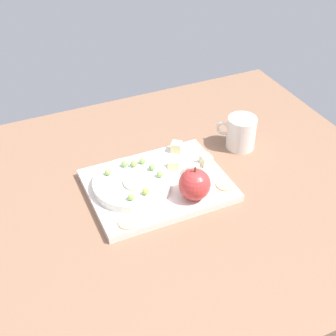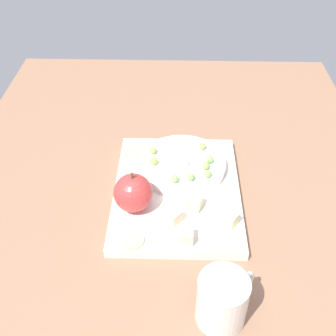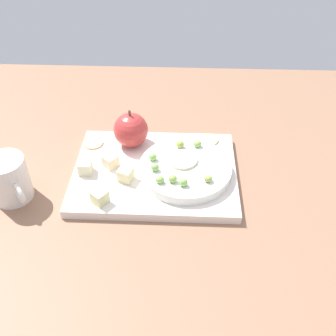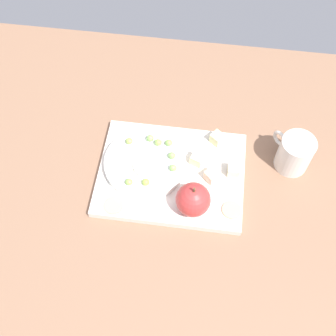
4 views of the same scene
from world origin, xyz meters
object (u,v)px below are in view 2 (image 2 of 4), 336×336
Objects in this scene: apple_whole at (133,193)px; grape_2 at (153,150)px; grape_4 at (210,159)px; grape_5 at (206,166)px; grape_7 at (207,173)px; platter at (177,191)px; grape_6 at (202,146)px; grape_3 at (175,179)px; cheese_cube_0 at (195,203)px; cheese_cube_3 at (173,216)px; cheese_cube_2 at (230,219)px; grape_0 at (154,161)px; serving_dish at (182,164)px; cracker_0 at (132,240)px; grape_1 at (191,177)px; cup at (223,300)px; cheese_cube_1 at (185,236)px; cracker_1 at (132,151)px; apple_slice_0 at (175,161)px.

apple_whole is 4.40× the size of grape_2.
grape_5 is at bearing 155.80° from grape_4.
grape_4 is 4.18cm from grape_7.
grape_6 is (10.48, -5.35, 3.61)cm from platter.
apple_whole reaches higher than grape_2.
grape_3 is at bearing -152.23° from grape_2.
cheese_cube_3 is (-3.61, 3.96, 0.00)cm from cheese_cube_0.
grape_0 is (14.49, 14.61, 1.46)cm from cheese_cube_2.
apple_whole reaches higher than serving_dish.
grape_7 is (10.77, -6.62, 1.40)cm from cheese_cube_3.
cheese_cube_3 is at bearing -55.16° from cracker_0.
grape_2 reaches higher than cracker_0.
grape_5 reaches higher than cracker_0.
cup reaches higher than grape_1.
cracker_0 is at bearing 138.79° from grape_7.
grape_1 is (14.33, -10.43, 2.56)cm from cracker_0.
cheese_cube_0 is 1.00× the size of cheese_cube_1.
cracker_0 is 25.50cm from cracker_1.
grape_7 is 0.28× the size of apple_slice_0.
grape_5 is at bearing -176.17° from grape_6.
serving_dish is 22.04cm from cracker_0.
cheese_cube_2 is (-9.52, -9.75, 2.24)cm from platter.
cheese_cube_2 is (-3.89, -17.92, -2.40)cm from apple_whole.
grape_6 is (4.32, -4.39, 1.68)cm from serving_dish.
serving_dish is 6.97cm from grape_3.
grape_7 is at bearing -175.37° from grape_6.
platter is at bearing 14.59° from cup.
grape_7 is at bearing -72.06° from grape_3.
cheese_cube_2 is 1.55× the size of grape_5.
grape_2 is at bearing -119.29° from cracker_1.
grape_1 reaches higher than cheese_cube_1.
cheese_cube_2 is 28.78cm from cracker_1.
cheese_cube_2 is 13.77cm from grape_3.
cheese_cube_1 reaches higher than platter.
grape_0 reaches higher than cheese_cube_3.
grape_0 reaches higher than cheese_cube_1.
cup is (-26.68, -7.54, -0.19)cm from grape_3.
grape_1 is 0.18× the size of cup.
grape_0 is at bearing -17.30° from apple_whole.
apple_slice_0 reaches higher than cracker_0.
grape_6 reaches higher than cracker_1.
grape_0 and grape_3 have the same top height.
cheese_cube_0 is 11.85cm from grape_4.
cup reaches higher than grape_4.
grape_2 is at bearing 43.50° from grape_1.
grape_2 is at bearing 31.59° from cheese_cube_0.
cheese_cube_0 is 6.53cm from grape_3.
cheese_cube_1 reaches higher than cracker_0.
serving_dish is 15.30cm from cheese_cube_3.
cheese_cube_2 is at bearing -75.39° from cracker_0.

